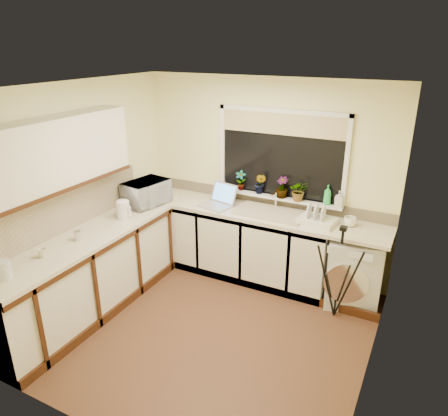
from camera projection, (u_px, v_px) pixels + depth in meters
floor at (208, 328)px, 4.49m from camera, size 3.20×3.20×0.00m
ceiling at (203, 88)px, 3.59m from camera, size 3.20×3.20×0.00m
wall_back at (265, 179)px, 5.28m from camera, size 3.20×0.00×3.20m
wall_front at (94, 301)px, 2.80m from camera, size 3.20×0.00×3.20m
wall_left at (80, 195)px, 4.72m from camera, size 0.00×3.00×3.00m
wall_right at (382, 257)px, 3.36m from camera, size 0.00×3.00×3.00m
base_cabinet_back at (231, 240)px, 5.46m from camera, size 2.55×0.60×0.86m
base_cabinet_left at (89, 276)px, 4.63m from camera, size 0.54×2.40×0.86m
worktop_back at (255, 212)px, 5.16m from camera, size 3.20×0.60×0.04m
worktop_left at (85, 239)px, 4.47m from camera, size 0.60×2.40×0.04m
upper_cabinet at (51, 155)px, 4.07m from camera, size 0.28×1.90×0.70m
splashback_left at (61, 213)px, 4.50m from camera, size 0.02×2.40×0.45m
splashback_back at (264, 198)px, 5.37m from camera, size 3.20×0.02×0.14m
window_glass at (281, 155)px, 5.07m from camera, size 1.50×0.02×1.00m
window_blind at (282, 124)px, 4.91m from camera, size 1.50×0.02×0.25m
windowsill at (277, 197)px, 5.21m from camera, size 1.60×0.14×0.03m
sink at (270, 213)px, 5.06m from camera, size 0.82×0.46×0.03m
faucet at (276, 200)px, 5.17m from camera, size 0.03×0.03×0.24m
washing_machine at (352, 270)px, 4.82m from camera, size 0.69×0.68×0.81m
laptop at (219, 200)px, 5.31m from camera, size 0.44×0.44×0.26m
kettle at (123, 210)px, 4.91m from camera, size 0.15×0.15×0.20m
dish_rack at (317, 221)px, 4.79m from camera, size 0.43×0.34×0.06m
tripod at (339, 273)px, 4.50m from camera, size 0.67×0.67×1.07m
glass_jug at (4, 270)px, 3.65m from camera, size 0.12×0.12×0.17m
steel_jar at (78, 236)px, 4.38m from camera, size 0.07×0.07×0.10m
microwave at (146, 193)px, 5.31m from camera, size 0.46×0.60×0.30m
plant_a at (241, 181)px, 5.36m from camera, size 0.15×0.12×0.26m
plant_b at (260, 184)px, 5.24m from camera, size 0.16×0.14×0.26m
plant_c at (282, 187)px, 5.11m from camera, size 0.17×0.17×0.26m
plant_d at (299, 191)px, 5.01m from camera, size 0.28×0.26×0.25m
soap_bottle_green at (328, 195)px, 4.90m from camera, size 0.09×0.09×0.23m
soap_bottle_clear at (339, 199)px, 4.84m from camera, size 0.09×0.09×0.19m
cup_back at (350, 222)px, 4.71m from camera, size 0.18×0.18×0.11m
cup_left at (42, 253)px, 4.04m from camera, size 0.12×0.12×0.09m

